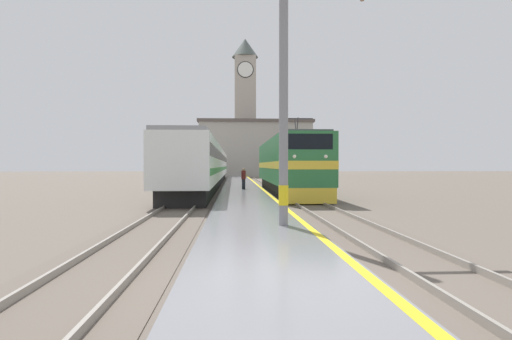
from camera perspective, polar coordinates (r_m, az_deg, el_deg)
ground_plane at (r=36.66m, az=-2.10°, el=-2.53°), size 200.00×200.00×0.00m
platform at (r=31.66m, az=-1.92°, el=-2.81°), size 3.23×140.00×0.26m
rail_track_near at (r=31.89m, az=3.75°, el=-2.96°), size 2.83×140.00×0.16m
rail_track_far at (r=31.76m, az=-7.81°, el=-2.98°), size 2.83×140.00×0.16m
locomotive_train at (r=29.01m, az=4.44°, el=0.64°), size 2.92×17.79×4.95m
passenger_train at (r=40.38m, az=-6.82°, el=0.70°), size 2.92×44.74×3.83m
catenary_mast at (r=12.14m, az=4.36°, el=10.93°), size 2.67×0.29×7.97m
person_on_platform at (r=29.92m, az=-1.79°, el=-1.16°), size 0.34×0.34×1.60m
clock_tower at (r=79.55m, az=-1.57°, el=9.55°), size 5.11×5.11×26.96m
station_building at (r=71.62m, az=-0.14°, el=3.03°), size 20.00×8.66×9.95m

